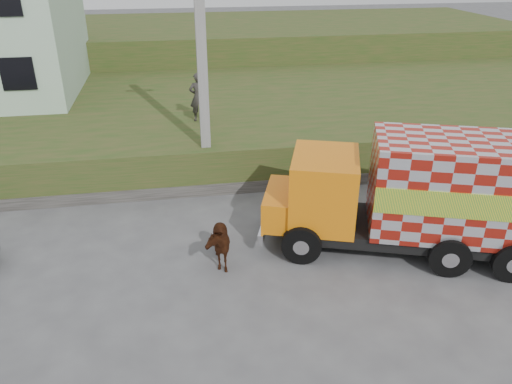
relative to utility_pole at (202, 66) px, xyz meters
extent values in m
plane|color=#474749|center=(1.00, -4.60, -4.08)|extent=(120.00, 120.00, 0.00)
cube|color=#264717|center=(1.00, 5.40, -3.33)|extent=(40.00, 12.00, 1.50)
cube|color=#264717|center=(1.00, 17.40, -2.58)|extent=(40.00, 12.00, 3.00)
cube|color=#595651|center=(-1.00, -0.40, -3.88)|extent=(16.00, 0.50, 0.40)
cube|color=gray|center=(0.00, 0.00, -0.08)|extent=(0.30, 0.30, 8.00)
cube|color=black|center=(4.88, -4.63, -3.47)|extent=(6.61, 3.94, 0.32)
cube|color=orange|center=(2.78, -3.92, -2.46)|extent=(2.26, 2.55, 1.85)
cube|color=orange|center=(1.77, -3.58, -3.01)|extent=(1.50, 2.14, 0.83)
cube|color=silver|center=(5.94, -4.99, -2.13)|extent=(4.74, 3.47, 2.40)
cube|color=yellow|center=(5.57, -6.06, -2.13)|extent=(4.04, 1.40, 0.65)
cube|color=yellow|center=(6.30, -3.92, -2.13)|extent=(4.04, 1.40, 0.65)
cube|color=silver|center=(1.34, -3.43, -3.57)|extent=(0.81, 2.06, 0.28)
cylinder|color=black|center=(2.00, -4.78, -3.57)|extent=(1.07, 0.63, 1.02)
cylinder|color=black|center=(2.68, -2.77, -3.57)|extent=(1.07, 0.63, 1.02)
cylinder|color=black|center=(5.42, -5.94, -3.57)|extent=(1.07, 0.63, 1.02)
cylinder|color=black|center=(6.10, -3.92, -3.57)|extent=(1.07, 0.63, 1.02)
cylinder|color=black|center=(7.50, -4.40, -3.57)|extent=(1.07, 0.63, 1.02)
imported|color=black|center=(-0.14, -4.47, -3.45)|extent=(0.71, 1.50, 1.25)
imported|color=#2E2C29|center=(-0.03, 2.68, -1.68)|extent=(0.68, 0.48, 1.78)
camera|label=1|loc=(-0.95, -15.20, 3.23)|focal=35.00mm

